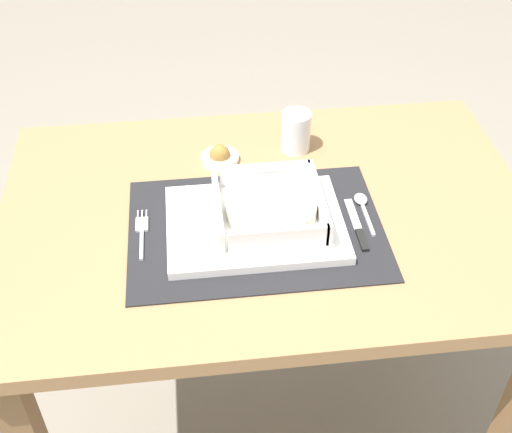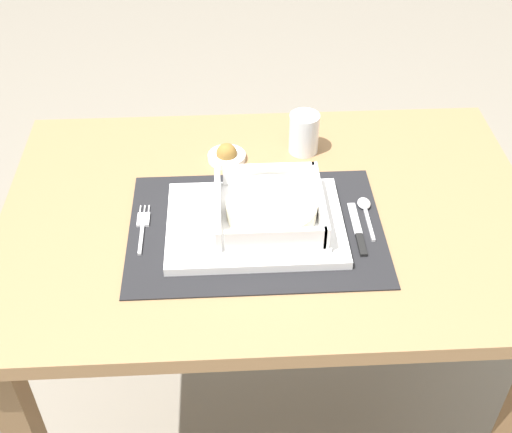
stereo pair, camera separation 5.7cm
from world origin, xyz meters
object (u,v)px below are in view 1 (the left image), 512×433
object	(u,v)px
dining_table	(267,254)
drinking_glass	(296,133)
porridge_bowl	(269,209)
butter_knife	(358,227)
condiment_saucer	(220,156)
spoon	(362,202)
fork	(142,230)

from	to	relation	value
dining_table	drinking_glass	world-z (taller)	drinking_glass
dining_table	drinking_glass	distance (m)	0.25
porridge_bowl	butter_knife	bearing A→B (deg)	-10.90
porridge_bowl	butter_knife	distance (m)	0.16
butter_knife	condiment_saucer	world-z (taller)	condiment_saucer
dining_table	spoon	world-z (taller)	spoon
drinking_glass	porridge_bowl	bearing A→B (deg)	-110.47
dining_table	porridge_bowl	bearing A→B (deg)	-96.05
dining_table	fork	world-z (taller)	fork
dining_table	fork	xyz separation A→B (m)	(-0.23, -0.04, 0.12)
porridge_bowl	condiment_saucer	distance (m)	0.22
butter_knife	fork	bearing A→B (deg)	175.68
spoon	butter_knife	world-z (taller)	spoon
dining_table	condiment_saucer	xyz separation A→B (m)	(-0.08, 0.16, 0.12)
porridge_bowl	drinking_glass	world-z (taller)	drinking_glass
spoon	drinking_glass	xyz separation A→B (m)	(-0.09, 0.19, 0.03)
dining_table	porridge_bowl	distance (m)	0.16
porridge_bowl	fork	world-z (taller)	porridge_bowl
porridge_bowl	spoon	distance (m)	0.18
porridge_bowl	butter_knife	size ratio (longest dim) A/B	1.36
condiment_saucer	drinking_glass	bearing A→B (deg)	8.61
drinking_glass	condiment_saucer	world-z (taller)	drinking_glass
drinking_glass	butter_knife	bearing A→B (deg)	-75.10
spoon	condiment_saucer	size ratio (longest dim) A/B	1.56
drinking_glass	spoon	bearing A→B (deg)	-64.59
spoon	condiment_saucer	distance (m)	0.30
porridge_bowl	fork	size ratio (longest dim) A/B	1.46
porridge_bowl	spoon	bearing A→B (deg)	11.26
drinking_glass	dining_table	bearing A→B (deg)	-113.60
fork	condiment_saucer	distance (m)	0.25
porridge_bowl	butter_knife	xyz separation A→B (m)	(0.15, -0.03, -0.03)
porridge_bowl	drinking_glass	bearing A→B (deg)	69.53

